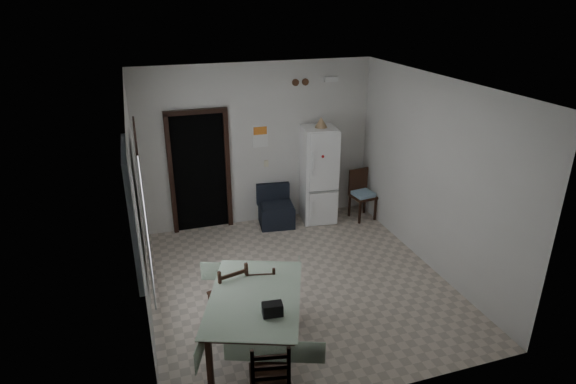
% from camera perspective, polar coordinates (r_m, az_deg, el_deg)
% --- Properties ---
extents(ground, '(4.50, 4.50, 0.00)m').
position_cam_1_polar(ground, '(7.22, 1.25, -10.67)').
color(ground, '#BDAD9A').
rests_on(ground, ground).
extents(ceiling, '(4.20, 4.50, 0.02)m').
position_cam_1_polar(ceiling, '(6.13, 1.48, 12.63)').
color(ceiling, white).
rests_on(ceiling, ground).
extents(wall_back, '(4.20, 0.02, 2.90)m').
position_cam_1_polar(wall_back, '(8.57, -3.63, 5.53)').
color(wall_back, silver).
rests_on(wall_back, ground).
extents(wall_front, '(4.20, 0.02, 2.90)m').
position_cam_1_polar(wall_front, '(4.71, 10.55, -10.05)').
color(wall_front, silver).
rests_on(wall_front, ground).
extents(wall_left, '(0.02, 4.50, 2.90)m').
position_cam_1_polar(wall_left, '(6.22, -17.25, -2.28)').
color(wall_left, silver).
rests_on(wall_left, ground).
extents(wall_right, '(0.02, 4.50, 2.90)m').
position_cam_1_polar(wall_right, '(7.45, 16.79, 1.93)').
color(wall_right, silver).
rests_on(wall_right, ground).
extents(doorway, '(1.06, 0.52, 2.22)m').
position_cam_1_polar(doorway, '(8.70, -10.63, 2.73)').
color(doorway, black).
rests_on(doorway, ground).
extents(window_recess, '(0.10, 1.20, 1.60)m').
position_cam_1_polar(window_recess, '(6.00, -17.77, -2.24)').
color(window_recess, silver).
rests_on(window_recess, ground).
extents(curtain, '(0.02, 1.45, 1.85)m').
position_cam_1_polar(curtain, '(6.00, -16.72, -2.12)').
color(curtain, silver).
rests_on(curtain, ground).
extents(curtain_rod, '(0.02, 1.60, 0.02)m').
position_cam_1_polar(curtain_rod, '(5.68, -17.69, 6.64)').
color(curtain_rod, black).
rests_on(curtain_rod, ground).
extents(calendar, '(0.28, 0.02, 0.40)m').
position_cam_1_polar(calendar, '(8.52, -3.31, 6.63)').
color(calendar, white).
rests_on(calendar, ground).
extents(calendar_image, '(0.24, 0.01, 0.14)m').
position_cam_1_polar(calendar_image, '(8.49, -3.32, 7.27)').
color(calendar_image, orange).
rests_on(calendar_image, ground).
extents(light_switch, '(0.08, 0.02, 0.12)m').
position_cam_1_polar(light_switch, '(8.70, -2.60, 3.40)').
color(light_switch, beige).
rests_on(light_switch, ground).
extents(vent_left, '(0.12, 0.03, 0.12)m').
position_cam_1_polar(vent_left, '(8.50, 0.90, 12.85)').
color(vent_left, '#553422').
rests_on(vent_left, ground).
extents(vent_right, '(0.12, 0.03, 0.12)m').
position_cam_1_polar(vent_right, '(8.56, 2.07, 12.91)').
color(vent_right, '#553422').
rests_on(vent_right, ground).
extents(emergency_light, '(0.25, 0.07, 0.09)m').
position_cam_1_polar(emergency_light, '(8.70, 5.12, 13.20)').
color(emergency_light, white).
rests_on(emergency_light, ground).
extents(fridge, '(0.64, 0.64, 1.78)m').
position_cam_1_polar(fridge, '(8.76, 3.58, 2.04)').
color(fridge, white).
rests_on(fridge, ground).
extents(tan_cone, '(0.23, 0.23, 0.18)m').
position_cam_1_polar(tan_cone, '(8.47, 3.95, 8.26)').
color(tan_cone, tan).
rests_on(tan_cone, fridge).
extents(navy_seat, '(0.67, 0.66, 0.73)m').
position_cam_1_polar(navy_seat, '(8.72, -1.39, -1.74)').
color(navy_seat, black).
rests_on(navy_seat, ground).
extents(corner_chair, '(0.46, 0.46, 0.93)m').
position_cam_1_polar(corner_chair, '(9.05, 8.88, -0.38)').
color(corner_chair, black).
rests_on(corner_chair, ground).
extents(dining_table, '(1.49, 1.80, 0.80)m').
position_cam_1_polar(dining_table, '(5.77, -3.85, -15.52)').
color(dining_table, '#A8BDA2').
rests_on(dining_table, ground).
extents(black_bag, '(0.23, 0.15, 0.14)m').
position_cam_1_polar(black_bag, '(5.21, -1.86, -13.72)').
color(black_bag, black).
rests_on(black_bag, dining_table).
extents(dining_chair_far_left, '(0.50, 0.50, 0.96)m').
position_cam_1_polar(dining_chair_far_left, '(6.17, -7.11, -11.94)').
color(dining_chair_far_left, black).
rests_on(dining_chair_far_left, ground).
extents(dining_chair_far_right, '(0.45, 0.45, 0.88)m').
position_cam_1_polar(dining_chair_far_right, '(6.24, -3.27, -11.79)').
color(dining_chair_far_right, black).
rests_on(dining_chair_far_right, ground).
extents(dining_chair_near_head, '(0.47, 0.47, 0.93)m').
position_cam_1_polar(dining_chair_near_head, '(5.09, -2.19, -20.82)').
color(dining_chair_near_head, black).
rests_on(dining_chair_near_head, ground).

